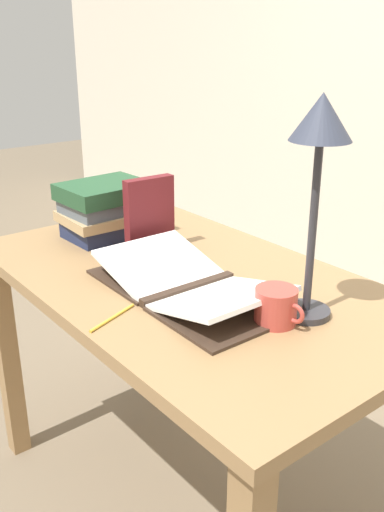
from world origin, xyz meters
name	(u,v)px	position (x,y,z in m)	size (l,w,h in m)	color
ground_plane	(189,502)	(0.00, 0.00, 0.00)	(12.00, 12.00, 0.00)	#70604C
reading_desk	(188,315)	(0.00, 0.00, 0.66)	(1.25, 0.73, 0.78)	#937047
open_book	(188,285)	(0.08, -0.06, 0.80)	(0.54, 0.29, 0.07)	#38281E
book_stack_tall	(105,209)	(-0.42, 0.00, 0.86)	(0.22, 0.27, 0.17)	#1E284C
book_standing_upright	(150,215)	(-0.22, 0.03, 0.89)	(0.04, 0.15, 0.22)	maroon
reading_lamp	(319,146)	(0.34, 0.08, 1.16)	(0.13, 0.13, 0.50)	#2D2D33
coffee_mug	(276,306)	(0.32, -0.01, 0.82)	(0.12, 0.09, 0.08)	#B74238
pencil	(113,318)	(0.08, -0.28, 0.78)	(0.06, 0.15, 0.01)	gold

